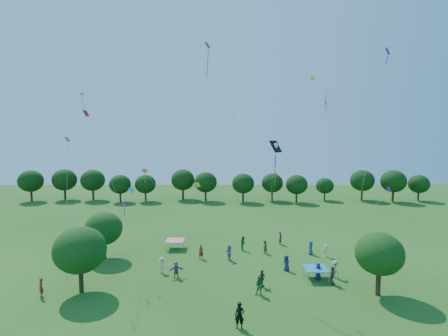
% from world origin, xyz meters
% --- Properties ---
extents(near_tree_west, '(4.63, 4.63, 5.99)m').
position_xyz_m(near_tree_west, '(-12.87, 11.45, 3.89)').
color(near_tree_west, '#422B19').
rests_on(near_tree_west, ground).
extents(near_tree_north, '(4.18, 4.18, 5.40)m').
position_xyz_m(near_tree_north, '(-13.69, 20.14, 3.51)').
color(near_tree_north, '#422B19').
rests_on(near_tree_north, ground).
extents(near_tree_east, '(4.13, 4.13, 5.63)m').
position_xyz_m(near_tree_east, '(13.60, 10.73, 3.76)').
color(near_tree_east, '#422B19').
rests_on(near_tree_east, ground).
extents(treeline, '(88.01, 8.77, 6.77)m').
position_xyz_m(treeline, '(-1.73, 55.43, 4.09)').
color(treeline, '#422B19').
rests_on(treeline, ground).
extents(tent_red_stripe, '(2.20, 2.20, 1.10)m').
position_xyz_m(tent_red_stripe, '(-6.06, 23.46, 1.04)').
color(tent_red_stripe, red).
rests_on(tent_red_stripe, ground).
extents(tent_blue, '(2.20, 2.20, 1.10)m').
position_xyz_m(tent_blue, '(9.03, 14.26, 1.04)').
color(tent_blue, '#1D74BE').
rests_on(tent_blue, ground).
extents(man_in_black, '(0.78, 0.56, 1.96)m').
position_xyz_m(man_in_black, '(1.10, 5.43, 0.98)').
color(man_in_black, black).
rests_on(man_in_black, ground).
extents(crowd_person_0, '(0.81, 0.45, 1.62)m').
position_xyz_m(crowd_person_0, '(9.24, 14.17, 0.81)').
color(crowd_person_0, navy).
rests_on(crowd_person_0, ground).
extents(crowd_person_1, '(0.66, 0.74, 1.66)m').
position_xyz_m(crowd_person_1, '(-16.03, 10.55, 0.83)').
color(crowd_person_1, maroon).
rests_on(crowd_person_1, ground).
extents(crowd_person_2, '(0.53, 0.90, 1.76)m').
position_xyz_m(crowd_person_2, '(2.42, 22.85, 0.88)').
color(crowd_person_2, '#296030').
rests_on(crowd_person_2, ground).
extents(crowd_person_3, '(1.08, 0.86, 1.52)m').
position_xyz_m(crowd_person_3, '(11.87, 20.44, 0.76)').
color(crowd_person_3, beige).
rests_on(crowd_person_3, ground).
extents(crowd_person_4, '(0.99, 1.00, 1.65)m').
position_xyz_m(crowd_person_4, '(3.51, 12.39, 0.82)').
color(crowd_person_4, '#3D3531').
rests_on(crowd_person_4, ground).
extents(crowd_person_5, '(1.59, 0.90, 1.61)m').
position_xyz_m(crowd_person_5, '(-4.75, 14.59, 0.80)').
color(crowd_person_5, '#844D77').
rests_on(crowd_person_5, ground).
extents(crowd_person_6, '(0.89, 0.88, 1.64)m').
position_xyz_m(crowd_person_6, '(6.53, 16.34, 0.82)').
color(crowd_person_6, navy).
rests_on(crowd_person_6, ground).
extents(crowd_person_7, '(0.64, 0.74, 1.68)m').
position_xyz_m(crowd_person_7, '(7.35, 25.03, 0.84)').
color(crowd_person_7, maroon).
rests_on(crowd_person_7, ground).
extents(crowd_person_8, '(0.87, 0.82, 1.59)m').
position_xyz_m(crowd_person_8, '(4.88, 21.68, 0.79)').
color(crowd_person_8, '#295825').
rests_on(crowd_person_8, ground).
extents(crowd_person_9, '(1.15, 1.03, 1.64)m').
position_xyz_m(crowd_person_9, '(-6.36, 15.90, 0.82)').
color(crowd_person_9, beige).
rests_on(crowd_person_9, ground).
extents(crowd_person_10, '(0.91, 1.14, 1.77)m').
position_xyz_m(crowd_person_10, '(10.22, 12.89, 0.89)').
color(crowd_person_10, '#48443A').
rests_on(crowd_person_10, ground).
extents(crowd_person_11, '(0.92, 1.72, 1.75)m').
position_xyz_m(crowd_person_11, '(0.60, 19.40, 0.88)').
color(crowd_person_11, '#864F88').
rests_on(crowd_person_11, ground).
extents(crowd_person_12, '(0.61, 0.88, 1.62)m').
position_xyz_m(crowd_person_12, '(10.32, 21.27, 0.81)').
color(crowd_person_12, navy).
rests_on(crowd_person_12, ground).
extents(crowd_person_13, '(0.73, 0.64, 1.65)m').
position_xyz_m(crowd_person_13, '(-2.58, 19.83, 0.83)').
color(crowd_person_13, maroon).
rests_on(crowd_person_13, ground).
extents(crowd_person_14, '(0.94, 0.64, 1.73)m').
position_xyz_m(crowd_person_14, '(3.13, 10.70, 0.87)').
color(crowd_person_14, '#2A632B').
rests_on(crowd_person_14, ground).
extents(crowd_person_15, '(0.67, 1.21, 1.76)m').
position_xyz_m(crowd_person_15, '(11.04, 14.49, 0.88)').
color(crowd_person_15, '#AD9A8A').
rests_on(crowd_person_15, ground).
extents(pirate_kite, '(1.46, 3.25, 12.32)m').
position_xyz_m(pirate_kite, '(4.60, 12.30, 12.93)').
color(pirate_kite, black).
extents(red_high_kite, '(2.01, 7.99, 22.86)m').
position_xyz_m(red_high_kite, '(-2.04, 18.75, 19.76)').
color(red_high_kite, red).
extents(small_kite_0, '(2.27, 4.26, 17.15)m').
position_xyz_m(small_kite_0, '(12.62, 25.14, 14.00)').
color(small_kite_0, '#BE2E0B').
extents(small_kite_1, '(8.66, 6.43, 8.26)m').
position_xyz_m(small_kite_1, '(-9.48, 27.22, 8.02)').
color(small_kite_1, '#FF570D').
extents(small_kite_2, '(0.72, 2.93, 20.01)m').
position_xyz_m(small_kite_2, '(11.01, 24.04, 16.20)').
color(small_kite_2, yellow).
extents(small_kite_3, '(0.88, 0.47, 12.63)m').
position_xyz_m(small_kite_3, '(-13.13, 10.05, 10.39)').
color(small_kite_3, '#188732').
extents(small_kite_4, '(4.02, 2.25, 20.30)m').
position_xyz_m(small_kite_4, '(13.31, 11.50, 17.08)').
color(small_kite_4, '#1712B7').
extents(small_kite_5, '(1.38, 1.45, 6.30)m').
position_xyz_m(small_kite_5, '(-9.43, 14.27, 6.43)').
color(small_kite_5, '#791687').
extents(small_kite_6, '(0.57, 0.66, 14.84)m').
position_xyz_m(small_kite_6, '(0.88, 12.96, 12.72)').
color(small_kite_6, silver).
extents(small_kite_7, '(1.41, 1.15, 7.50)m').
position_xyz_m(small_kite_7, '(-9.23, 16.00, 7.68)').
color(small_kite_7, '#0C93BD').
extents(small_kite_8, '(2.46, 0.63, 14.85)m').
position_xyz_m(small_kite_8, '(-11.80, 10.06, 12.88)').
color(small_kite_8, red).
extents(small_kite_9, '(1.95, 1.06, 16.64)m').
position_xyz_m(small_kite_9, '(9.00, 10.75, 13.65)').
color(small_kite_9, '#FF500D').
extents(small_kite_10, '(3.72, 0.60, 8.47)m').
position_xyz_m(small_kite_10, '(-1.85, 12.91, 8.09)').
color(small_kite_10, yellow).
extents(small_kite_11, '(0.83, 3.22, 8.90)m').
position_xyz_m(small_kite_11, '(5.81, 20.76, 8.75)').
color(small_kite_11, '#247916').
extents(small_kite_12, '(6.06, 2.00, 17.16)m').
position_xyz_m(small_kite_12, '(-12.82, 16.78, 13.40)').
color(small_kite_12, blue).
extents(small_kite_13, '(5.76, 2.64, 7.87)m').
position_xyz_m(small_kite_13, '(14.66, 14.40, 7.40)').
color(small_kite_13, '#87178B').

